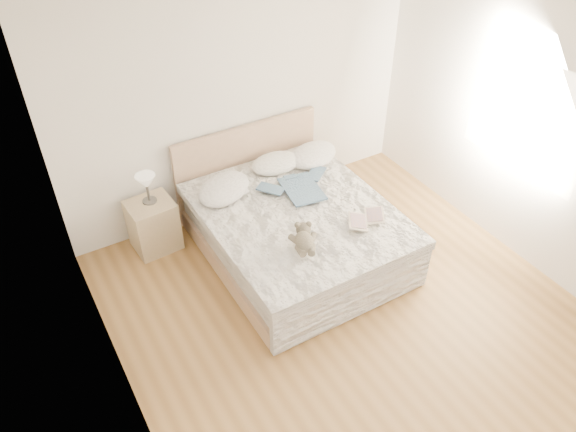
{
  "coord_description": "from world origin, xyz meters",
  "views": [
    {
      "loc": [
        -2.27,
        -2.56,
        3.98
      ],
      "look_at": [
        -0.14,
        1.05,
        0.62
      ],
      "focal_mm": 35.0,
      "sensor_mm": 36.0,
      "label": 1
    }
  ],
  "objects_px": {
    "photo_book": "(233,192)",
    "table_lamp": "(146,183)",
    "teddy_bear": "(304,247)",
    "childrens_book": "(366,219)",
    "bed": "(293,228)",
    "nightstand": "(153,225)"
  },
  "relations": [
    {
      "from": "photo_book",
      "to": "table_lamp",
      "type": "bearing_deg",
      "value": 156.66
    },
    {
      "from": "photo_book",
      "to": "teddy_bear",
      "type": "xyz_separation_m",
      "value": [
        0.17,
        -1.09,
        0.02
      ]
    },
    {
      "from": "table_lamp",
      "to": "childrens_book",
      "type": "xyz_separation_m",
      "value": [
        1.66,
        -1.4,
        -0.16
      ]
    },
    {
      "from": "nightstand",
      "to": "photo_book",
      "type": "height_order",
      "value": "photo_book"
    },
    {
      "from": "photo_book",
      "to": "childrens_book",
      "type": "xyz_separation_m",
      "value": [
        0.9,
        -1.03,
        0.0
      ]
    },
    {
      "from": "table_lamp",
      "to": "childrens_book",
      "type": "relative_size",
      "value": 0.82
    },
    {
      "from": "teddy_bear",
      "to": "childrens_book",
      "type": "bearing_deg",
      "value": 26.22
    },
    {
      "from": "bed",
      "to": "table_lamp",
      "type": "height_order",
      "value": "bed"
    },
    {
      "from": "childrens_book",
      "to": "table_lamp",
      "type": "bearing_deg",
      "value": 172.95
    },
    {
      "from": "childrens_book",
      "to": "teddy_bear",
      "type": "xyz_separation_m",
      "value": [
        -0.73,
        -0.06,
        0.02
      ]
    },
    {
      "from": "nightstand",
      "to": "childrens_book",
      "type": "bearing_deg",
      "value": -39.22
    },
    {
      "from": "photo_book",
      "to": "teddy_bear",
      "type": "relative_size",
      "value": 0.94
    },
    {
      "from": "nightstand",
      "to": "photo_book",
      "type": "relative_size",
      "value": 1.86
    },
    {
      "from": "table_lamp",
      "to": "childrens_book",
      "type": "height_order",
      "value": "table_lamp"
    },
    {
      "from": "nightstand",
      "to": "teddy_bear",
      "type": "distance_m",
      "value": 1.75
    },
    {
      "from": "bed",
      "to": "teddy_bear",
      "type": "distance_m",
      "value": 0.76
    },
    {
      "from": "nightstand",
      "to": "table_lamp",
      "type": "height_order",
      "value": "table_lamp"
    },
    {
      "from": "nightstand",
      "to": "photo_book",
      "type": "bearing_deg",
      "value": -23.72
    },
    {
      "from": "photo_book",
      "to": "teddy_bear",
      "type": "height_order",
      "value": "teddy_bear"
    },
    {
      "from": "nightstand",
      "to": "bed",
      "type": "bearing_deg",
      "value": -33.55
    },
    {
      "from": "photo_book",
      "to": "childrens_book",
      "type": "relative_size",
      "value": 0.78
    },
    {
      "from": "table_lamp",
      "to": "teddy_bear",
      "type": "relative_size",
      "value": 0.99
    }
  ]
}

